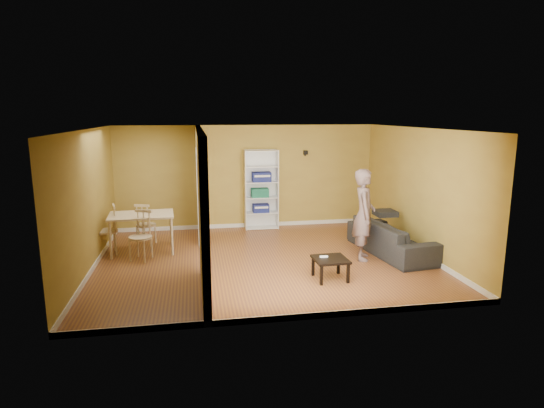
{
  "coord_description": "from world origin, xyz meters",
  "views": [
    {
      "loc": [
        -1.32,
        -8.59,
        2.89
      ],
      "look_at": [
        0.2,
        0.2,
        1.1
      ],
      "focal_mm": 30.0,
      "sensor_mm": 36.0,
      "label": 1
    }
  ],
  "objects_px": {
    "bookshelf": "(261,189)",
    "chair_near": "(140,236)",
    "person": "(364,207)",
    "coffee_table": "(330,261)",
    "sofa": "(392,233)",
    "chair_left": "(106,230)",
    "chair_far": "(146,224)",
    "dining_table": "(141,218)"
  },
  "relations": [
    {
      "from": "sofa",
      "to": "chair_near",
      "type": "distance_m",
      "value": 5.14
    },
    {
      "from": "person",
      "to": "bookshelf",
      "type": "relative_size",
      "value": 1.07
    },
    {
      "from": "dining_table",
      "to": "chair_near",
      "type": "relative_size",
      "value": 1.32
    },
    {
      "from": "coffee_table",
      "to": "chair_far",
      "type": "xyz_separation_m",
      "value": [
        -3.41,
        2.79,
        0.15
      ]
    },
    {
      "from": "coffee_table",
      "to": "person",
      "type": "bearing_deg",
      "value": 45.6
    },
    {
      "from": "chair_near",
      "to": "chair_far",
      "type": "xyz_separation_m",
      "value": [
        0.0,
        1.1,
        -0.02
      ]
    },
    {
      "from": "person",
      "to": "chair_near",
      "type": "bearing_deg",
      "value": 98.2
    },
    {
      "from": "dining_table",
      "to": "chair_far",
      "type": "relative_size",
      "value": 1.38
    },
    {
      "from": "chair_near",
      "to": "chair_left",
      "type": "bearing_deg",
      "value": 167.06
    },
    {
      "from": "person",
      "to": "chair_left",
      "type": "distance_m",
      "value": 5.3
    },
    {
      "from": "bookshelf",
      "to": "dining_table",
      "type": "xyz_separation_m",
      "value": [
        -2.77,
        -1.62,
        -0.26
      ]
    },
    {
      "from": "sofa",
      "to": "chair_left",
      "type": "height_order",
      "value": "chair_left"
    },
    {
      "from": "dining_table",
      "to": "chair_far",
      "type": "xyz_separation_m",
      "value": [
        0.02,
        0.55,
        -0.26
      ]
    },
    {
      "from": "sofa",
      "to": "chair_far",
      "type": "bearing_deg",
      "value": 65.52
    },
    {
      "from": "sofa",
      "to": "coffee_table",
      "type": "height_order",
      "value": "sofa"
    },
    {
      "from": "person",
      "to": "coffee_table",
      "type": "distance_m",
      "value": 1.59
    },
    {
      "from": "bookshelf",
      "to": "dining_table",
      "type": "distance_m",
      "value": 3.22
    },
    {
      "from": "coffee_table",
      "to": "chair_near",
      "type": "height_order",
      "value": "chair_near"
    },
    {
      "from": "chair_left",
      "to": "bookshelf",
      "type": "bearing_deg",
      "value": 101.71
    },
    {
      "from": "chair_near",
      "to": "chair_far",
      "type": "bearing_deg",
      "value": 112.2
    },
    {
      "from": "person",
      "to": "coffee_table",
      "type": "xyz_separation_m",
      "value": [
        -0.98,
        -1.0,
        -0.74
      ]
    },
    {
      "from": "dining_table",
      "to": "chair_left",
      "type": "height_order",
      "value": "chair_left"
    },
    {
      "from": "sofa",
      "to": "dining_table",
      "type": "relative_size",
      "value": 1.76
    },
    {
      "from": "chair_near",
      "to": "bookshelf",
      "type": "bearing_deg",
      "value": 60.63
    },
    {
      "from": "dining_table",
      "to": "chair_left",
      "type": "bearing_deg",
      "value": -178.13
    },
    {
      "from": "chair_far",
      "to": "coffee_table",
      "type": "bearing_deg",
      "value": 157.98
    },
    {
      "from": "dining_table",
      "to": "chair_near",
      "type": "height_order",
      "value": "chair_near"
    },
    {
      "from": "sofa",
      "to": "coffee_table",
      "type": "xyz_separation_m",
      "value": [
        -1.71,
        -1.25,
        -0.11
      ]
    },
    {
      "from": "bookshelf",
      "to": "chair_left",
      "type": "height_order",
      "value": "bookshelf"
    },
    {
      "from": "person",
      "to": "chair_left",
      "type": "xyz_separation_m",
      "value": [
        -5.14,
        1.21,
        -0.55
      ]
    },
    {
      "from": "chair_far",
      "to": "bookshelf",
      "type": "bearing_deg",
      "value": -141.53
    },
    {
      "from": "person",
      "to": "coffee_table",
      "type": "relative_size",
      "value": 3.69
    },
    {
      "from": "chair_left",
      "to": "chair_near",
      "type": "height_order",
      "value": "chair_left"
    },
    {
      "from": "person",
      "to": "dining_table",
      "type": "height_order",
      "value": "person"
    },
    {
      "from": "sofa",
      "to": "dining_table",
      "type": "xyz_separation_m",
      "value": [
        -5.14,
        0.99,
        0.3
      ]
    },
    {
      "from": "bookshelf",
      "to": "chair_near",
      "type": "relative_size",
      "value": 2.01
    },
    {
      "from": "person",
      "to": "chair_near",
      "type": "xyz_separation_m",
      "value": [
        -4.4,
        0.68,
        -0.57
      ]
    },
    {
      "from": "chair_left",
      "to": "sofa",
      "type": "bearing_deg",
      "value": 67.16
    },
    {
      "from": "bookshelf",
      "to": "coffee_table",
      "type": "height_order",
      "value": "bookshelf"
    },
    {
      "from": "person",
      "to": "chair_near",
      "type": "height_order",
      "value": "person"
    },
    {
      "from": "bookshelf",
      "to": "chair_near",
      "type": "height_order",
      "value": "bookshelf"
    },
    {
      "from": "coffee_table",
      "to": "chair_near",
      "type": "bearing_deg",
      "value": 153.69
    }
  ]
}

